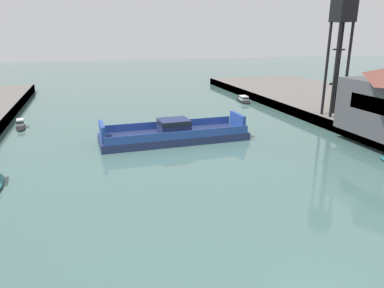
# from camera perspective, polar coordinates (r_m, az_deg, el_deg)

# --- Properties ---
(chain_ferry) EXTENTS (21.07, 7.20, 3.30)m
(chain_ferry) POSITION_cam_1_polar(r_m,az_deg,el_deg) (51.64, -2.88, 1.60)
(chain_ferry) COLOR navy
(chain_ferry) RESTS_ON ground
(moored_boat_near_left) EXTENTS (2.62, 7.41, 1.40)m
(moored_boat_near_left) POSITION_cam_1_polar(r_m,az_deg,el_deg) (82.46, 8.08, 6.97)
(moored_boat_near_left) COLOR black
(moored_boat_near_left) RESTS_ON ground
(moored_boat_near_right) EXTENTS (2.05, 5.39, 1.40)m
(moored_boat_near_right) POSITION_cam_1_polar(r_m,az_deg,el_deg) (65.06, -25.44, 2.77)
(moored_boat_near_right) COLOR black
(moored_boat_near_right) RESTS_ON ground
(crane_tower) EXTENTS (2.93, 2.93, 18.02)m
(crane_tower) POSITION_cam_1_polar(r_m,az_deg,el_deg) (63.44, 22.53, 16.47)
(crane_tower) COLOR black
(crane_tower) RESTS_ON quay_right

